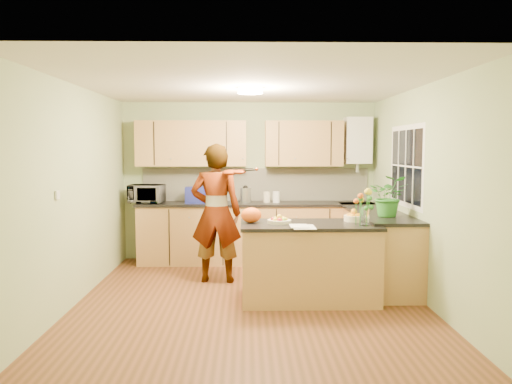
{
  "coord_description": "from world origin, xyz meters",
  "views": [
    {
      "loc": [
        -0.05,
        -5.73,
        1.78
      ],
      "look_at": [
        0.07,
        0.5,
        1.23
      ],
      "focal_mm": 35.0,
      "sensor_mm": 36.0,
      "label": 1
    }
  ],
  "objects": [
    {
      "name": "floor",
      "position": [
        0.0,
        0.0,
        0.0
      ],
      "size": [
        4.5,
        4.5,
        0.0
      ],
      "primitive_type": "plane",
      "color": "#543218",
      "rests_on": "ground"
    },
    {
      "name": "ceiling",
      "position": [
        0.0,
        0.0,
        2.5
      ],
      "size": [
        4.0,
        4.5,
        0.02
      ],
      "primitive_type": "cube",
      "color": "silver",
      "rests_on": "wall_back"
    },
    {
      "name": "wall_back",
      "position": [
        0.0,
        2.25,
        1.25
      ],
      "size": [
        4.0,
        0.02,
        2.5
      ],
      "primitive_type": "cube",
      "color": "#95AF7D",
      "rests_on": "floor"
    },
    {
      "name": "wall_front",
      "position": [
        0.0,
        -2.25,
        1.25
      ],
      "size": [
        4.0,
        0.02,
        2.5
      ],
      "primitive_type": "cube",
      "color": "#95AF7D",
      "rests_on": "floor"
    },
    {
      "name": "wall_left",
      "position": [
        -2.0,
        0.0,
        1.25
      ],
      "size": [
        0.02,
        4.5,
        2.5
      ],
      "primitive_type": "cube",
      "color": "#95AF7D",
      "rests_on": "floor"
    },
    {
      "name": "wall_right",
      "position": [
        2.0,
        0.0,
        1.25
      ],
      "size": [
        0.02,
        4.5,
        2.5
      ],
      "primitive_type": "cube",
      "color": "#95AF7D",
      "rests_on": "floor"
    },
    {
      "name": "back_counter",
      "position": [
        0.1,
        1.95,
        0.47
      ],
      "size": [
        3.64,
        0.62,
        0.94
      ],
      "color": "#B27E47",
      "rests_on": "floor"
    },
    {
      "name": "right_counter",
      "position": [
        1.7,
        0.85,
        0.47
      ],
      "size": [
        0.62,
        2.24,
        0.94
      ],
      "color": "#B27E47",
      "rests_on": "floor"
    },
    {
      "name": "splashback",
      "position": [
        0.1,
        2.23,
        1.2
      ],
      "size": [
        3.6,
        0.02,
        0.52
      ],
      "primitive_type": "cube",
      "color": "beige",
      "rests_on": "back_counter"
    },
    {
      "name": "upper_cabinets",
      "position": [
        -0.18,
        2.08,
        1.85
      ],
      "size": [
        3.2,
        0.34,
        0.7
      ],
      "color": "#B27E47",
      "rests_on": "wall_back"
    },
    {
      "name": "boiler",
      "position": [
        1.7,
        2.09,
        1.9
      ],
      "size": [
        0.4,
        0.3,
        0.86
      ],
      "color": "white",
      "rests_on": "wall_back"
    },
    {
      "name": "window_right",
      "position": [
        1.99,
        0.6,
        1.55
      ],
      "size": [
        0.01,
        1.3,
        1.05
      ],
      "color": "white",
      "rests_on": "wall_right"
    },
    {
      "name": "light_switch",
      "position": [
        -1.99,
        -0.6,
        1.3
      ],
      "size": [
        0.02,
        0.09,
        0.09
      ],
      "primitive_type": "cube",
      "color": "white",
      "rests_on": "wall_left"
    },
    {
      "name": "ceiling_lamp",
      "position": [
        0.0,
        0.3,
        2.46
      ],
      "size": [
        0.3,
        0.3,
        0.07
      ],
      "color": "#FFEABF",
      "rests_on": "ceiling"
    },
    {
      "name": "peninsula_island",
      "position": [
        0.68,
        -0.02,
        0.46
      ],
      "size": [
        1.59,
        0.81,
        0.91
      ],
      "color": "#B27E47",
      "rests_on": "floor"
    },
    {
      "name": "fruit_dish",
      "position": [
        0.33,
        -0.02,
        0.95
      ],
      "size": [
        0.28,
        0.28,
        0.1
      ],
      "color": "beige",
      "rests_on": "peninsula_island"
    },
    {
      "name": "orange_bowl",
      "position": [
        1.23,
        0.13,
        0.97
      ],
      "size": [
        0.24,
        0.24,
        0.14
      ],
      "color": "beige",
      "rests_on": "peninsula_island"
    },
    {
      "name": "flower_vase",
      "position": [
        1.28,
        -0.2,
        1.22
      ],
      "size": [
        0.25,
        0.25,
        0.46
      ],
      "rotation": [
        0.0,
        0.0,
        -0.11
      ],
      "color": "silver",
      "rests_on": "peninsula_island"
    },
    {
      "name": "orange_bag",
      "position": [
        0.01,
        0.03,
        1.0
      ],
      "size": [
        0.27,
        0.24,
        0.18
      ],
      "primitive_type": "ellipsoid",
      "rotation": [
        0.0,
        0.0,
        -0.19
      ],
      "color": "#F45814",
      "rests_on": "peninsula_island"
    },
    {
      "name": "papers",
      "position": [
        0.58,
        -0.32,
        0.92
      ],
      "size": [
        0.25,
        0.33,
        0.01
      ],
      "primitive_type": "cube",
      "color": "silver",
      "rests_on": "peninsula_island"
    },
    {
      "name": "violinist",
      "position": [
        -0.45,
        0.84,
        0.92
      ],
      "size": [
        0.7,
        0.48,
        1.84
      ],
      "primitive_type": "imported",
      "rotation": [
        0.0,
        0.0,
        3.08
      ],
      "color": "tan",
      "rests_on": "floor"
    },
    {
      "name": "violin",
      "position": [
        -0.25,
        0.62,
        1.47
      ],
      "size": [
        0.59,
        0.51,
        0.15
      ],
      "primitive_type": null,
      "rotation": [
        0.17,
        0.0,
        -0.61
      ],
      "color": "#511905",
      "rests_on": "violinist"
    },
    {
      "name": "microwave",
      "position": [
        -1.58,
        1.93,
        1.08
      ],
      "size": [
        0.54,
        0.4,
        0.28
      ],
      "primitive_type": "imported",
      "rotation": [
        0.0,
        0.0,
        -0.12
      ],
      "color": "white",
      "rests_on": "back_counter"
    },
    {
      "name": "blue_box",
      "position": [
        -0.83,
        1.92,
        1.06
      ],
      "size": [
        0.31,
        0.23,
        0.24
      ],
      "primitive_type": "cube",
      "rotation": [
        0.0,
        0.0,
        0.01
      ],
      "color": "navy",
      "rests_on": "back_counter"
    },
    {
      "name": "kettle",
      "position": [
        -0.06,
        1.98,
        1.06
      ],
      "size": [
        0.16,
        0.16,
        0.31
      ],
      "rotation": [
        0.0,
        0.0,
        -0.11
      ],
      "color": "#B9B9BD",
      "rests_on": "back_counter"
    },
    {
      "name": "jar_cream",
      "position": [
        0.27,
        1.97,
        1.02
      ],
      "size": [
        0.13,
        0.13,
        0.17
      ],
      "primitive_type": "cylinder",
      "rotation": [
        0.0,
        0.0,
        0.19
      ],
      "color": "beige",
      "rests_on": "back_counter"
    },
    {
      "name": "jar_white",
      "position": [
        0.42,
        1.94,
        1.03
      ],
      "size": [
        0.13,
        0.13,
        0.17
      ],
      "primitive_type": "cylinder",
      "rotation": [
        0.0,
        0.0,
        -0.23
      ],
      "color": "white",
      "rests_on": "back_counter"
    },
    {
      "name": "potted_plant",
      "position": [
        1.7,
        0.31,
        1.2
      ],
      "size": [
        0.56,
        0.52,
        0.51
      ],
      "primitive_type": "imported",
      "rotation": [
        0.0,
        0.0,
        -0.3
      ],
      "color": "#2E7D29",
      "rests_on": "right_counter"
    }
  ]
}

